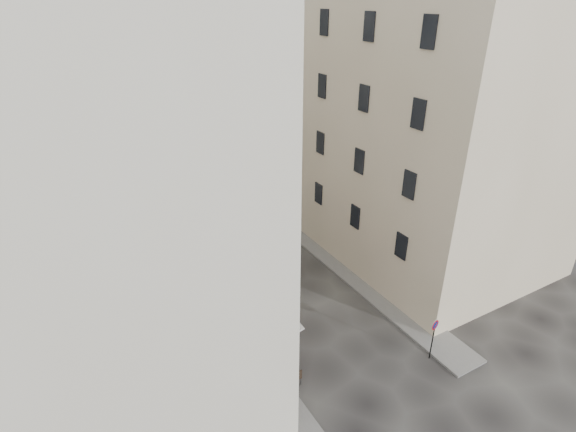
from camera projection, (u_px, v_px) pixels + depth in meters
ground at (323, 328)px, 23.88m from camera, size 90.00×90.00×0.00m
sidewalk_left at (216, 312)px, 24.98m from camera, size 2.00×22.00×0.12m
sidewalk_right at (356, 276)px, 28.17m from camera, size 2.00×18.00×0.12m
building_left at (57, 160)px, 17.00m from camera, size 12.20×16.20×20.60m
building_right at (441, 116)px, 27.10m from camera, size 12.20×14.20×18.60m
building_back at (178, 91)px, 34.10m from camera, size 18.20×10.20×18.60m
cafe_storefront at (239, 315)px, 21.92m from camera, size 1.74×7.30×3.50m
stone_steps at (230, 226)px, 33.50m from camera, size 9.00×3.15×0.80m
bollard_near at (278, 354)px, 21.43m from camera, size 0.12×0.12×0.98m
bollard_mid at (247, 313)px, 24.16m from camera, size 0.12×0.12×0.98m
bollard_far at (223, 281)px, 26.88m from camera, size 0.12×0.12×0.98m
no_parking_sign at (434, 332)px, 21.16m from camera, size 0.52×0.16×2.31m
bistro_table_a at (288, 380)px, 20.10m from camera, size 1.24×0.58×0.87m
bistro_table_b at (283, 350)px, 21.68m from camera, size 1.40×0.66×0.98m
bistro_table_c at (258, 321)px, 23.61m from camera, size 1.33×0.62×0.94m
bistro_table_d at (245, 309)px, 24.53m from camera, size 1.35×0.63×0.95m
bistro_table_e at (237, 292)px, 25.97m from camera, size 1.33×0.62×0.94m
pedestrian at (272, 329)px, 22.61m from camera, size 0.60×0.42×1.57m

